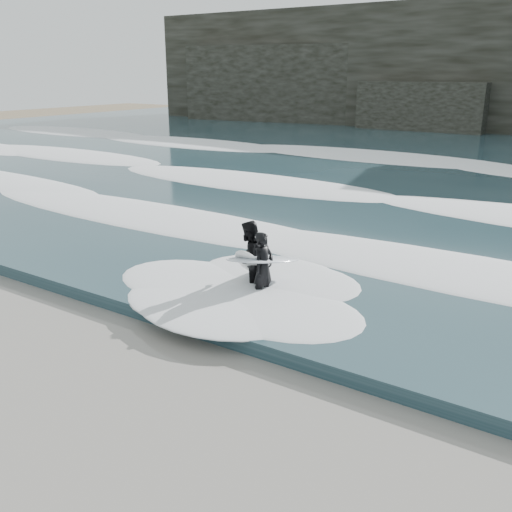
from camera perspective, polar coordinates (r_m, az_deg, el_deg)
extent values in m
plane|color=olive|center=(9.63, -20.65, -13.51)|extent=(120.00, 120.00, 0.00)
cube|color=#233D45|center=(34.54, 22.15, 8.95)|extent=(90.00, 52.00, 0.30)
ellipsoid|color=white|center=(15.84, 6.21, 1.64)|extent=(60.00, 3.20, 0.20)
ellipsoid|color=white|center=(22.11, 14.80, 5.91)|extent=(60.00, 4.00, 0.24)
ellipsoid|color=white|center=(30.63, 20.56, 8.69)|extent=(60.00, 4.80, 0.30)
imported|color=black|center=(12.29, 0.75, -1.21)|extent=(0.42, 0.60, 1.59)
ellipsoid|color=white|center=(12.53, -0.66, -0.68)|extent=(1.12, 1.76, 1.16)
imported|color=black|center=(12.67, -0.72, -0.29)|extent=(0.84, 0.98, 1.72)
ellipsoid|color=silver|center=(12.43, 0.87, -0.36)|extent=(1.13, 2.15, 0.51)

